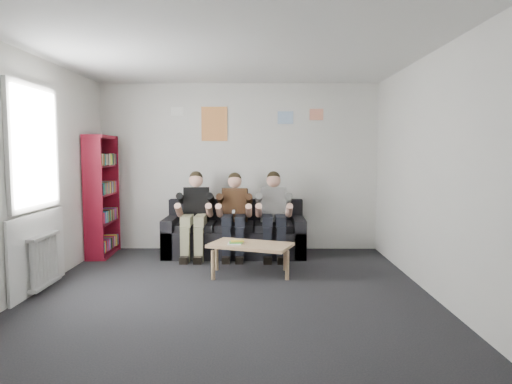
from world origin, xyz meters
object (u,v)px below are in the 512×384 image
(sofa, at_px, (235,235))
(bookshelf, at_px, (102,196))
(person_left, at_px, (195,215))
(person_right, at_px, (274,215))
(coffee_table, at_px, (250,247))
(person_middle, at_px, (234,215))

(sofa, bearing_deg, bookshelf, -177.49)
(person_left, height_order, person_right, person_left)
(coffee_table, height_order, person_middle, person_middle)
(person_left, xyz_separation_m, person_middle, (0.60, 0.00, -0.01))
(sofa, bearing_deg, person_left, -161.75)
(coffee_table, bearing_deg, person_left, 130.28)
(bookshelf, xyz_separation_m, person_middle, (2.03, -0.11, -0.28))
(sofa, distance_m, coffee_table, 1.25)
(person_middle, distance_m, person_right, 0.60)
(coffee_table, bearing_deg, person_right, 71.94)
(person_middle, bearing_deg, person_left, -177.43)
(sofa, bearing_deg, coffee_table, -77.68)
(bookshelf, height_order, person_left, bookshelf)
(person_middle, bearing_deg, sofa, 92.50)
(sofa, height_order, coffee_table, sofa)
(person_left, relative_size, person_right, 1.00)
(sofa, height_order, bookshelf, bookshelf)
(sofa, relative_size, coffee_table, 2.09)
(bookshelf, xyz_separation_m, person_right, (2.63, -0.11, -0.28))
(coffee_table, relative_size, person_left, 0.79)
(coffee_table, xyz_separation_m, person_right, (0.33, 1.02, 0.29))
(coffee_table, relative_size, person_middle, 0.80)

